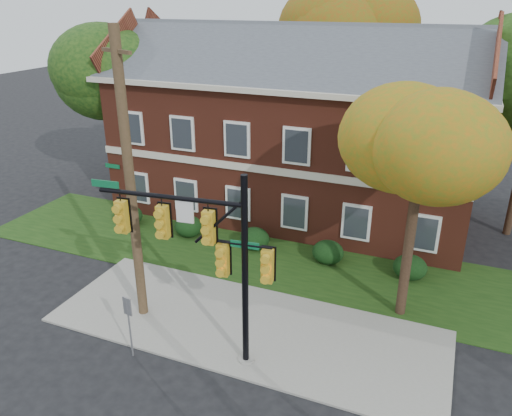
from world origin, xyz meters
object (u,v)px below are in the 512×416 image
at_px(hedge_far_left, 129,215).
at_px(hedge_left, 189,226).
at_px(apartment_building, 293,120).
at_px(sign_post, 129,317).
at_px(tree_left_rear, 122,79).
at_px(hedge_center, 255,239).
at_px(utility_pole, 130,183).
at_px(tree_near_right, 430,141).
at_px(tree_far_rear, 356,33).
at_px(traffic_signal, 208,248).
at_px(hedge_right, 328,252).
at_px(hedge_far_right, 410,267).

bearing_deg(hedge_far_left, hedge_left, 0.00).
relative_size(apartment_building, sign_post, 8.40).
bearing_deg(sign_post, tree_left_rear, 133.94).
xyz_separation_m(apartment_building, hedge_center, (0.00, -5.25, -4.46)).
height_order(hedge_left, utility_pole, utility_pole).
relative_size(apartment_building, tree_left_rear, 2.12).
bearing_deg(tree_near_right, tree_far_rear, 110.27).
xyz_separation_m(tree_left_rear, traffic_signal, (11.35, -11.65, -2.70)).
bearing_deg(tree_near_right, hedge_center, 158.58).
relative_size(hedge_far_left, tree_near_right, 0.16).
bearing_deg(utility_pole, hedge_center, 97.45).
bearing_deg(tree_far_rear, hedge_right, -80.64).
height_order(tree_near_right, tree_far_rear, tree_far_rear).
bearing_deg(apartment_building, hedge_center, -90.00).
bearing_deg(hedge_center, tree_far_rear, 84.15).
bearing_deg(hedge_far_left, tree_left_rear, 123.42).
xyz_separation_m(hedge_left, sign_post, (2.70, -8.52, 0.99)).
height_order(traffic_signal, sign_post, traffic_signal).
bearing_deg(hedge_far_right, tree_left_rear, 166.11).
bearing_deg(sign_post, utility_pole, 124.52).
relative_size(hedge_center, hedge_right, 1.00).
relative_size(hedge_far_left, hedge_center, 1.00).
distance_m(hedge_center, traffic_signal, 8.43).
distance_m(hedge_far_left, traffic_signal, 11.95).
height_order(hedge_left, hedge_right, same).
bearing_deg(hedge_far_right, hedge_right, 180.00).
height_order(hedge_center, utility_pole, utility_pole).
bearing_deg(hedge_right, hedge_far_right, 0.00).
xyz_separation_m(hedge_far_right, traffic_signal, (-5.38, -7.52, 3.45)).
distance_m(apartment_building, tree_left_rear, 9.94).
height_order(apartment_building, traffic_signal, apartment_building).
height_order(hedge_left, tree_far_rear, tree_far_rear).
bearing_deg(tree_far_rear, sign_post, -95.65).
distance_m(hedge_far_left, hedge_right, 10.50).
xyz_separation_m(apartment_building, traffic_signal, (1.62, -12.77, -1.01)).
distance_m(hedge_left, traffic_signal, 9.73).
distance_m(hedge_left, tree_far_rear, 16.25).
height_order(hedge_far_left, tree_near_right, tree_near_right).
distance_m(hedge_right, sign_post, 9.59).
distance_m(hedge_center, sign_post, 8.61).
height_order(tree_left_rear, sign_post, tree_left_rear).
distance_m(hedge_center, hedge_right, 3.50).
relative_size(tree_left_rear, utility_pole, 0.87).
bearing_deg(utility_pole, hedge_right, 73.58).
xyz_separation_m(hedge_right, sign_post, (-4.30, -8.52, 0.99)).
height_order(utility_pole, sign_post, utility_pole).
bearing_deg(tree_left_rear, sign_post, -54.78).
relative_size(hedge_right, traffic_signal, 0.22).
relative_size(apartment_building, hedge_far_right, 13.43).
bearing_deg(hedge_far_left, tree_near_right, -11.27).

